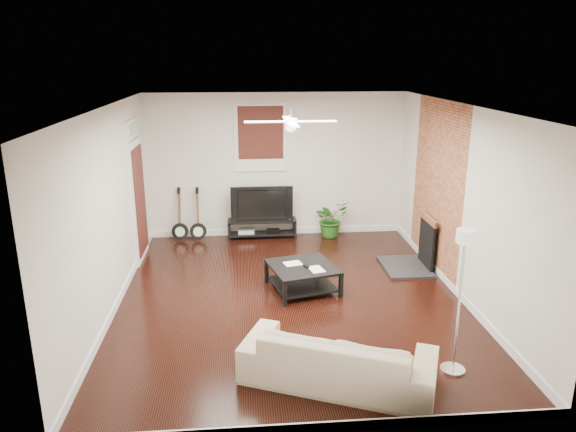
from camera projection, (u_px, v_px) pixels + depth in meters
name	position (u px, v px, depth m)	size (l,w,h in m)	color
room	(290.00, 207.00, 7.55)	(5.01, 6.01, 2.81)	black
brick_accent	(437.00, 187.00, 8.71)	(0.02, 2.20, 2.80)	brown
fireplace	(416.00, 242.00, 8.96)	(0.80, 1.10, 0.92)	black
window_back	(261.00, 138.00, 10.21)	(1.00, 0.06, 1.30)	#38150F
door_left	(138.00, 189.00, 9.21)	(0.08, 1.00, 2.50)	white
tv_stand	(262.00, 229.00, 10.53)	(1.33, 0.36, 0.37)	black
tv	(262.00, 202.00, 10.40)	(1.20, 0.16, 0.69)	black
coffee_table	(303.00, 278.00, 8.17)	(0.94, 0.94, 0.39)	black
sofa	(338.00, 357.00, 5.81)	(2.08, 0.82, 0.61)	tan
floor_lamp	(459.00, 303.00, 5.87)	(0.28, 0.28, 1.70)	silver
potted_plant	(331.00, 219.00, 10.56)	(0.66, 0.57, 0.73)	#255D1A
guitar_left	(179.00, 215.00, 10.27)	(0.32, 0.23, 1.04)	black
guitar_right	(197.00, 215.00, 10.27)	(0.32, 0.23, 1.04)	black
ceiling_fan	(291.00, 122.00, 7.21)	(1.24, 1.24, 0.32)	white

